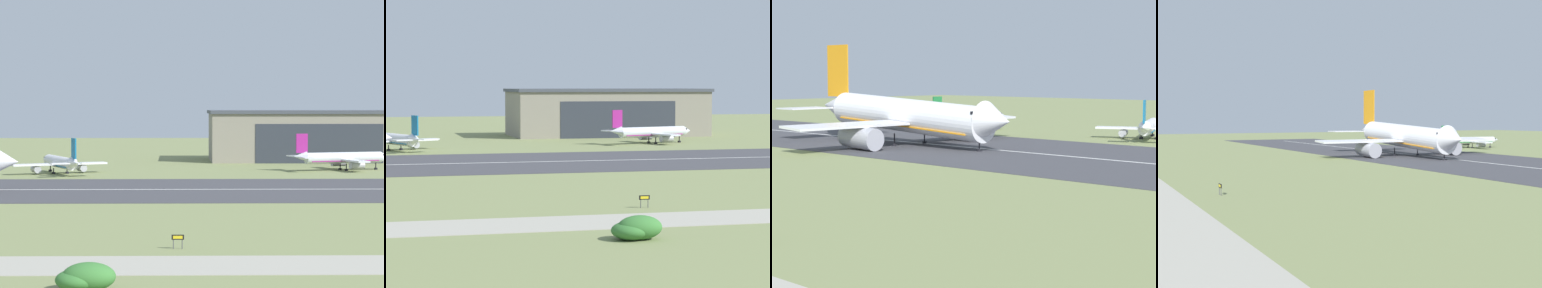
{
  "view_description": "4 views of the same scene",
  "coord_description": "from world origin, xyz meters",
  "views": [
    {
      "loc": [
        -9.87,
        -57.74,
        15.61
      ],
      "look_at": [
        -7.43,
        74.22,
        9.83
      ],
      "focal_mm": 85.0,
      "sensor_mm": 36.0,
      "label": 1
    },
    {
      "loc": [
        -43.89,
        -66.76,
        15.26
      ],
      "look_at": [
        -11.35,
        67.07,
        6.17
      ],
      "focal_mm": 85.0,
      "sensor_mm": 36.0,
      "label": 2
    },
    {
      "loc": [
        40.48,
        8.57,
        13.05
      ],
      "look_at": [
        -16.17,
        69.39,
        5.4
      ],
      "focal_mm": 70.0,
      "sensor_mm": 36.0,
      "label": 3
    },
    {
      "loc": [
        62.89,
        22.28,
        10.45
      ],
      "look_at": [
        -27.0,
        68.33,
        5.62
      ],
      "focal_mm": 50.0,
      "sensor_mm": 36.0,
      "label": 4
    }
  ],
  "objects": [
    {
      "name": "runway_centreline",
      "position": [
        0.0,
        107.59,
        0.07
      ],
      "size": [
        341.38,
        0.7,
        0.01
      ],
      "primitive_type": "cube",
      "color": "silver",
      "rests_on": "runway_strip"
    },
    {
      "name": "ground_plane",
      "position": [
        0.0,
        53.8,
        0.0
      ],
      "size": [
        619.31,
        619.31,
        0.0
      ],
      "primitive_type": "plane",
      "color": "#7A8451"
    },
    {
      "name": "shrub_clump",
      "position": [
        -17.5,
        17.76,
        1.08
      ],
      "size": [
        5.12,
        3.76,
        2.41
      ],
      "color": "#387533",
      "rests_on": "ground_plane"
    },
    {
      "name": "taxiway_road",
      "position": [
        0.0,
        29.57,
        0.03
      ],
      "size": [
        284.48,
        10.58,
        0.05
      ],
      "primitive_type": "cube",
      "color": "#A8A393",
      "rests_on": "ground_plane"
    },
    {
      "name": "airplane_parked_east",
      "position": [
        -35.6,
        145.71,
        2.53
      ],
      "size": [
        21.01,
        24.06,
        8.36
      ],
      "color": "white",
      "rests_on": "ground_plane"
    },
    {
      "name": "airplane_parked_west",
      "position": [
        29.6,
        155.33,
        2.9
      ],
      "size": [
        25.37,
        19.18,
        8.78
      ],
      "color": "silver",
      "rests_on": "ground_plane"
    },
    {
      "name": "runway_sign",
      "position": [
        -9.61,
        39.52,
        1.15
      ],
      "size": [
        1.35,
        0.13,
        1.56
      ],
      "color": "#4C4C51",
      "rests_on": "ground_plane"
    },
    {
      "name": "runway_strip",
      "position": [
        0.0,
        107.59,
        0.03
      ],
      "size": [
        379.31,
        46.26,
        0.06
      ],
      "primitive_type": "cube",
      "color": "#3D3D42",
      "rests_on": "ground_plane"
    },
    {
      "name": "hangar_building",
      "position": [
        28.19,
        194.11,
        6.99
      ],
      "size": [
        57.56,
        27.6,
        13.94
      ],
      "color": "gray",
      "rests_on": "ground_plane"
    }
  ]
}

